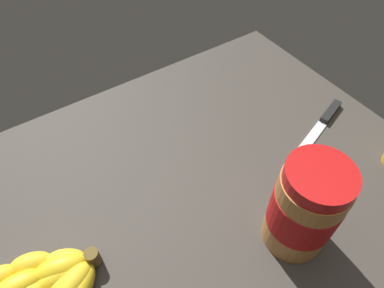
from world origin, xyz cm
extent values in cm
cube|color=#38332D|center=(0.00, 0.00, -1.98)|extent=(80.95, 60.32, 3.95)
ellipsoid|color=yellow|center=(23.09, 2.21, 1.56)|extent=(6.67, 5.62, 3.13)
ellipsoid|color=yellow|center=(27.39, 0.35, 1.56)|extent=(6.56, 4.74, 3.13)
ellipsoid|color=yellow|center=(24.06, 3.09, 1.83)|extent=(8.01, 5.24, 3.65)
ellipsoid|color=yellow|center=(29.89, 2.37, 1.83)|extent=(7.43, 3.77, 3.65)
ellipsoid|color=yellow|center=(24.18, 3.92, 1.60)|extent=(7.52, 3.48, 3.19)
ellipsoid|color=yellow|center=(23.61, 5.20, 1.50)|extent=(6.92, 4.62, 3.01)
ellipsoid|color=yellow|center=(23.32, 6.06, 1.79)|extent=(7.39, 6.24, 3.59)
ellipsoid|color=yellow|center=(22.83, 6.94, 1.52)|extent=(7.03, 6.80, 3.03)
cylinder|color=brown|center=(19.73, 4.10, 1.80)|extent=(2.00, 2.00, 3.00)
cylinder|color=#B27238|center=(-7.16, 16.83, 7.25)|extent=(9.21, 9.21, 14.51)
cylinder|color=#B71414|center=(-7.16, 16.83, 7.98)|extent=(9.39, 9.39, 6.53)
cylinder|color=#B71414|center=(-7.16, 16.83, 15.52)|extent=(8.84, 8.84, 2.02)
cube|color=silver|center=(-23.82, 4.82, 0.30)|extent=(11.39, 5.19, 0.50)
cube|color=black|center=(-32.57, 2.01, 0.60)|extent=(7.15, 3.66, 1.20)
camera|label=1|loc=(18.28, 27.36, 48.85)|focal=31.54mm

